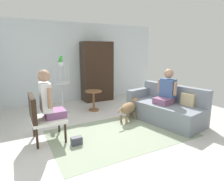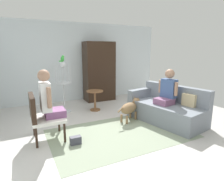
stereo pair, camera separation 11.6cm
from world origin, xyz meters
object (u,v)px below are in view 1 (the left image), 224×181
at_px(person_on_couch, 167,89).
at_px(handbag, 77,141).
at_px(round_end_table, 94,98).
at_px(bird_cage_stand, 62,86).
at_px(parrot, 61,59).
at_px(couch, 165,108).
at_px(armoire_cabinet, 97,72).
at_px(dog, 130,107).
at_px(armchair, 41,115).
at_px(person_on_armchair, 48,98).

relative_size(person_on_couch, handbag, 4.08).
distance_m(round_end_table, bird_cage_stand, 0.94).
xyz_separation_m(bird_cage_stand, parrot, (0.01, -0.00, 0.73)).
xyz_separation_m(couch, parrot, (-2.07, 1.80, 1.18)).
bearing_deg(person_on_couch, round_end_table, 127.36).
xyz_separation_m(bird_cage_stand, armoire_cabinet, (1.41, 0.83, 0.23)).
bearing_deg(armoire_cabinet, person_on_couch, -76.56).
bearing_deg(dog, armoire_cabinet, 87.43).
height_order(couch, dog, couch).
xyz_separation_m(dog, parrot, (-1.30, 1.37, 1.16)).
height_order(person_on_couch, parrot, parrot).
bearing_deg(handbag, armchair, 139.15).
bearing_deg(handbag, person_on_couch, 3.76).
bearing_deg(couch, round_end_table, 128.57).
relative_size(couch, handbag, 9.60).
xyz_separation_m(person_on_armchair, round_end_table, (1.46, 1.30, -0.45)).
bearing_deg(round_end_table, armchair, -141.14).
bearing_deg(person_on_couch, armoire_cabinet, 103.44).
relative_size(person_on_couch, armoire_cabinet, 0.41).
bearing_deg(person_on_armchair, round_end_table, 41.65).
bearing_deg(person_on_couch, dog, 147.71).
bearing_deg(person_on_couch, person_on_armchair, 173.57).
height_order(person_on_couch, dog, person_on_couch).
height_order(bird_cage_stand, armoire_cabinet, armoire_cabinet).
height_order(bird_cage_stand, handbag, bird_cage_stand).
bearing_deg(bird_cage_stand, parrot, -0.00).
distance_m(round_end_table, armoire_cabinet, 1.36).
height_order(dog, parrot, parrot).
xyz_separation_m(armoire_cabinet, handbag, (-1.67, -2.82, -0.92)).
height_order(parrot, armoire_cabinet, armoire_cabinet).
xyz_separation_m(person_on_armchair, parrot, (0.64, 1.53, 0.66)).
relative_size(person_on_armchair, round_end_table, 1.59).
distance_m(dog, armoire_cabinet, 2.30).
xyz_separation_m(couch, handbag, (-2.33, -0.19, -0.23)).
xyz_separation_m(round_end_table, armoire_cabinet, (0.58, 1.07, 0.62)).
height_order(person_on_couch, handbag, person_on_couch).
height_order(armchair, parrot, parrot).
relative_size(armoire_cabinet, handbag, 9.87).
bearing_deg(armchair, couch, -5.38).
relative_size(bird_cage_stand, armoire_cabinet, 0.71).
xyz_separation_m(person_on_couch, handbag, (-2.31, -0.15, -0.72)).
distance_m(couch, parrot, 2.98).
height_order(armchair, round_end_table, armchair).
distance_m(bird_cage_stand, armoire_cabinet, 1.66).
xyz_separation_m(person_on_armchair, dog, (1.95, 0.16, -0.49)).
bearing_deg(couch, parrot, 138.97).
relative_size(bird_cage_stand, parrot, 8.00).
relative_size(parrot, handbag, 0.87).
bearing_deg(bird_cage_stand, dog, -46.17).
distance_m(person_on_couch, handbag, 2.42).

